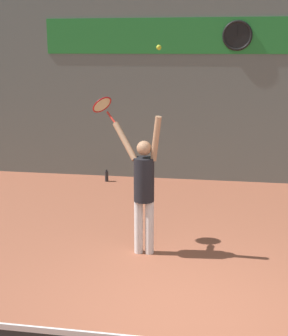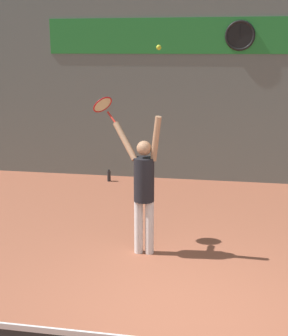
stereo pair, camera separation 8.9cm
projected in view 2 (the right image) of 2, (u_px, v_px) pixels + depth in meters
The scene contains 8 objects.
ground_plane at pixel (185, 320), 5.40m from camera, with size 18.00×18.00×0.00m, color #9E563D.
back_wall at pixel (211, 73), 10.51m from camera, with size 18.00×0.10×5.00m.
sponsor_banner at pixel (212, 36), 10.26m from camera, with size 7.50×0.02×0.78m.
scoreboard_clock at pixel (240, 36), 10.14m from camera, with size 0.65×0.06×0.65m.
tennis_player at pixel (144, 186), 6.90m from camera, with size 0.82×0.49×2.12m.
tennis_racket at pixel (103, 106), 7.16m from camera, with size 0.45×0.40×0.40m.
tennis_ball at pixel (159, 47), 6.30m from camera, with size 0.07×0.07×0.07m.
water_bottle at pixel (109, 176), 10.98m from camera, with size 0.08×0.08×0.28m.
Camera 2 is at (0.35, -4.80, 3.04)m, focal length 50.00 mm.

